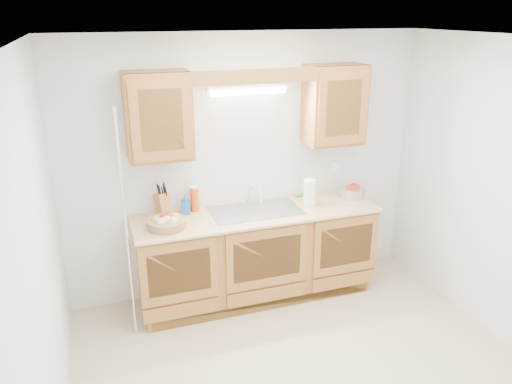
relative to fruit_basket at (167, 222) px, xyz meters
name	(u,v)px	position (x,y,z in m)	size (l,w,h in m)	color
room	(311,226)	(0.85, -1.10, 0.30)	(3.52, 3.50, 2.50)	tan
base_cabinets	(256,255)	(0.85, 0.10, -0.51)	(2.20, 0.60, 0.86)	#9D602E
countertop	(257,214)	(0.85, 0.08, -0.07)	(2.30, 0.63, 0.04)	tan
upper_cabinet_left	(158,116)	(0.02, 0.23, 0.88)	(0.55, 0.33, 0.75)	#9D602E
upper_cabinet_right	(334,105)	(1.68, 0.23, 0.88)	(0.55, 0.33, 0.75)	#9D602E
valance	(256,76)	(0.85, 0.09, 1.19)	(2.20, 0.05, 0.12)	#9D602E
fluorescent_fixture	(248,90)	(0.85, 0.31, 1.05)	(0.76, 0.08, 0.08)	white
sink	(256,218)	(0.85, 0.10, -0.12)	(0.84, 0.46, 0.36)	#9E9EA3
wire_shelf_pole	(126,230)	(-0.35, -0.17, 0.05)	(0.03, 0.03, 2.00)	silver
outlet_plate	(334,167)	(1.80, 0.39, 0.20)	(0.08, 0.01, 0.12)	white
fruit_basket	(167,222)	(0.00, 0.00, 0.00)	(0.44, 0.44, 0.10)	#9F6C40
knife_block	(163,205)	(0.01, 0.25, 0.07)	(0.16, 0.21, 0.32)	#9D602E
orange_canister	(194,199)	(0.31, 0.29, 0.08)	(0.08, 0.08, 0.24)	#D9420C
soap_bottle	(185,204)	(0.21, 0.25, 0.05)	(0.08, 0.08, 0.18)	#2155A9
sponge	(299,195)	(1.39, 0.34, -0.04)	(0.10, 0.07, 0.02)	#CC333F
paper_towel	(310,193)	(1.39, 0.09, 0.08)	(0.14, 0.14, 0.30)	silver
apple_bowl	(352,191)	(1.88, 0.14, 0.01)	(0.31, 0.31, 0.14)	silver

